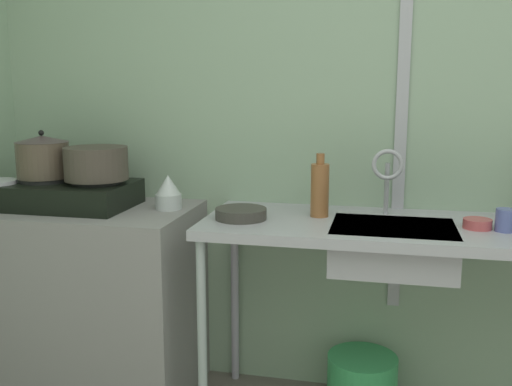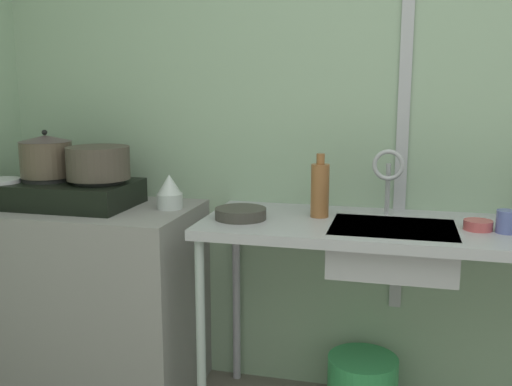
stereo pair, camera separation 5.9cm
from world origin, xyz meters
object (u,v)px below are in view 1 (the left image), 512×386
(pot_on_right_burner, at_px, (96,163))
(small_bowl_on_drainboard, at_px, (477,224))
(bottle_by_sink, at_px, (320,189))
(percolator, at_px, (168,192))
(frying_pan, at_px, (241,214))
(cup_by_rack, at_px, (505,220))
(faucet, at_px, (387,170))
(stove, at_px, (71,194))
(pot_on_left_burner, at_px, (43,157))
(bucket_on_floor, at_px, (362,383))
(sink_basin, at_px, (392,247))

(pot_on_right_burner, relative_size, small_bowl_on_drainboard, 2.58)
(bottle_by_sink, bearing_deg, percolator, -179.81)
(frying_pan, distance_m, cup_by_rack, 0.98)
(faucet, bearing_deg, pot_on_right_burner, -174.26)
(stove, xyz_separation_m, pot_on_left_burner, (-0.13, -0.00, 0.16))
(frying_pan, relative_size, bottle_by_sink, 0.80)
(stove, xyz_separation_m, bucket_on_floor, (1.27, 0.10, -0.79))
(cup_by_rack, bearing_deg, pot_on_left_burner, 178.74)
(stove, distance_m, sink_basin, 1.37)
(pot_on_left_burner, distance_m, sink_basin, 1.52)
(percolator, xyz_separation_m, faucet, (0.91, 0.07, 0.11))
(pot_on_left_burner, relative_size, bucket_on_floor, 0.76)
(small_bowl_on_drainboard, bearing_deg, pot_on_left_burner, 179.42)
(percolator, relative_size, bottle_by_sink, 0.58)
(pot_on_left_burner, bearing_deg, bucket_on_floor, 3.94)
(frying_pan, height_order, small_bowl_on_drainboard, frying_pan)
(stove, height_order, frying_pan, stove)
(frying_pan, relative_size, cup_by_rack, 2.47)
(cup_by_rack, bearing_deg, pot_on_right_burner, 178.54)
(stove, height_order, faucet, faucet)
(sink_basin, bearing_deg, stove, 178.07)
(faucet, distance_m, bottle_by_sink, 0.28)
(sink_basin, relative_size, faucet, 1.68)
(stove, bearing_deg, bucket_on_floor, 4.33)
(frying_pan, bearing_deg, bucket_on_floor, 17.61)
(pot_on_right_burner, bearing_deg, faucet, 5.74)
(percolator, relative_size, frying_pan, 0.73)
(stove, relative_size, small_bowl_on_drainboard, 5.05)
(sink_basin, distance_m, frying_pan, 0.60)
(sink_basin, bearing_deg, pot_on_right_burner, 177.87)
(pot_on_left_burner, xyz_separation_m, sink_basin, (1.49, -0.05, -0.30))
(stove, bearing_deg, faucet, 5.20)
(small_bowl_on_drainboard, bearing_deg, bottle_by_sink, 173.06)
(sink_basin, bearing_deg, pot_on_left_burner, 178.23)
(stove, xyz_separation_m, faucet, (1.34, 0.12, 0.13))
(percolator, bearing_deg, bucket_on_floor, 3.00)
(stove, height_order, sink_basin, stove)
(pot_on_right_burner, height_order, faucet, faucet)
(percolator, xyz_separation_m, sink_basin, (0.94, -0.10, -0.16))
(faucet, height_order, bottle_by_sink, faucet)
(percolator, height_order, small_bowl_on_drainboard, percolator)
(pot_on_right_burner, relative_size, cup_by_rack, 3.23)
(small_bowl_on_drainboard, bearing_deg, pot_on_right_burner, 179.33)
(frying_pan, height_order, bottle_by_sink, bottle_by_sink)
(small_bowl_on_drainboard, distance_m, bottle_by_sink, 0.61)
(bottle_by_sink, bearing_deg, pot_on_right_burner, -176.73)
(cup_by_rack, distance_m, bottle_by_sink, 0.70)
(stove, relative_size, frying_pan, 2.57)
(bucket_on_floor, bearing_deg, percolator, -177.00)
(frying_pan, bearing_deg, small_bowl_on_drainboard, 2.67)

